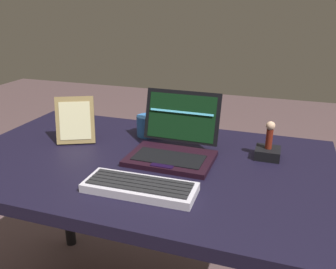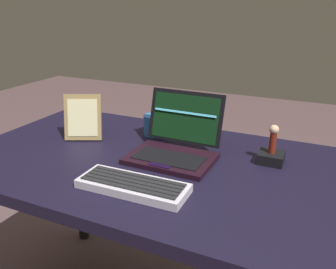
# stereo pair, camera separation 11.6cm
# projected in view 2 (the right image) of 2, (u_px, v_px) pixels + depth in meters

# --- Properties ---
(desk) EXTENTS (1.30, 0.78, 0.76)m
(desk) POSITION_uv_depth(u_px,v_px,m) (144.00, 179.00, 1.26)
(desk) COLOR black
(desk) RESTS_ON ground
(laptop_front) EXTENTS (0.29, 0.26, 0.22)m
(laptop_front) POSITION_uv_depth(u_px,v_px,m) (175.00, 146.00, 1.22)
(laptop_front) COLOR black
(laptop_front) RESTS_ON desk
(external_keyboard) EXTENTS (0.33, 0.13, 0.03)m
(external_keyboard) POSITION_uv_depth(u_px,v_px,m) (133.00, 185.00, 1.01)
(external_keyboard) COLOR #BAB5C3
(external_keyboard) RESTS_ON desk
(photo_frame) EXTENTS (0.16, 0.12, 0.18)m
(photo_frame) POSITION_uv_depth(u_px,v_px,m) (83.00, 118.00, 1.37)
(photo_frame) COLOR olive
(photo_frame) RESTS_ON desk
(figurine_stand) EXTENTS (0.08, 0.08, 0.04)m
(figurine_stand) POSITION_uv_depth(u_px,v_px,m) (271.00, 157.00, 1.19)
(figurine_stand) COLOR black
(figurine_stand) RESTS_ON desk
(figurine) EXTENTS (0.03, 0.03, 0.10)m
(figurine) POSITION_uv_depth(u_px,v_px,m) (273.00, 137.00, 1.16)
(figurine) COLOR #621B10
(figurine) RESTS_ON figurine_stand
(coffee_mug) EXTENTS (0.13, 0.09, 0.08)m
(coffee_mug) POSITION_uv_depth(u_px,v_px,m) (155.00, 125.00, 1.43)
(coffee_mug) COLOR #2E67AF
(coffee_mug) RESTS_ON desk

